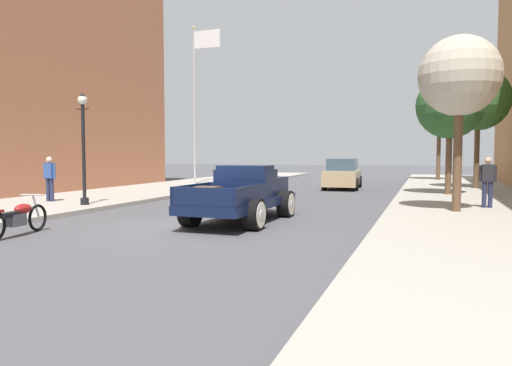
{
  "coord_description": "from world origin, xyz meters",
  "views": [
    {
      "loc": [
        5.69,
        -10.9,
        1.91
      ],
      "look_at": [
        0.69,
        2.99,
        1.0
      ],
      "focal_mm": 33.3,
      "sensor_mm": 36.0,
      "label": 1
    }
  ],
  "objects": [
    {
      "name": "ground_plane",
      "position": [
        0.0,
        0.0,
        0.0
      ],
      "size": [
        140.0,
        140.0,
        0.0
      ],
      "primitive_type": "plane",
      "color": "#47474C"
    },
    {
      "name": "sidewalk_right",
      "position": [
        7.25,
        0.0,
        0.07
      ],
      "size": [
        5.5,
        64.0,
        0.15
      ],
      "primitive_type": "cube",
      "color": "#9E998E",
      "rests_on": "ground"
    },
    {
      "name": "hotrod_truck_navy",
      "position": [
        0.8,
        1.73,
        0.75
      ],
      "size": [
        2.24,
        4.97,
        1.58
      ],
      "color": "#0F1938",
      "rests_on": "ground"
    },
    {
      "name": "motorcycle_parked",
      "position": [
        -3.21,
        -2.51,
        0.44
      ],
      "size": [
        0.62,
        2.11,
        0.93
      ],
      "color": "black",
      "rests_on": "ground"
    },
    {
      "name": "car_background_tan",
      "position": [
        1.38,
        15.06,
        0.77
      ],
      "size": [
        2.07,
        4.4,
        1.65
      ],
      "color": "tan",
      "rests_on": "ground"
    },
    {
      "name": "pedestrian_sidewalk_left",
      "position": [
        -7.42,
        2.98,
        1.09
      ],
      "size": [
        0.53,
        0.22,
        1.65
      ],
      "color": "#232847",
      "rests_on": "sidewalk_left"
    },
    {
      "name": "pedestrian_sidewalk_right",
      "position": [
        7.58,
        6.2,
        1.09
      ],
      "size": [
        0.53,
        0.22,
        1.65
      ],
      "color": "#232847",
      "rests_on": "sidewalk_right"
    },
    {
      "name": "street_lamp_near",
      "position": [
        -5.42,
        2.46,
        2.39
      ],
      "size": [
        0.5,
        0.32,
        3.85
      ],
      "color": "black",
      "rests_on": "sidewalk_left"
    },
    {
      "name": "flagpole",
      "position": [
        -6.95,
        14.19,
        5.77
      ],
      "size": [
        1.74,
        0.16,
        9.16
      ],
      "color": "#B2B2B7",
      "rests_on": "sidewalk_left"
    },
    {
      "name": "street_tree_nearest",
      "position": [
        6.57,
        4.8,
        4.22
      ],
      "size": [
        2.42,
        2.42,
        5.32
      ],
      "color": "brown",
      "rests_on": "sidewalk_right"
    },
    {
      "name": "street_tree_second",
      "position": [
        6.59,
        11.35,
        3.97
      ],
      "size": [
        2.85,
        2.85,
        5.27
      ],
      "color": "brown",
      "rests_on": "sidewalk_right"
    },
    {
      "name": "street_tree_third",
      "position": [
        8.09,
        15.79,
        4.65
      ],
      "size": [
        3.15,
        3.15,
        6.1
      ],
      "color": "brown",
      "rests_on": "sidewalk_right"
    },
    {
      "name": "street_tree_farthest",
      "position": [
        6.44,
        23.6,
        4.79
      ],
      "size": [
        2.94,
        2.94,
        6.14
      ],
      "color": "brown",
      "rests_on": "sidewalk_right"
    }
  ]
}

